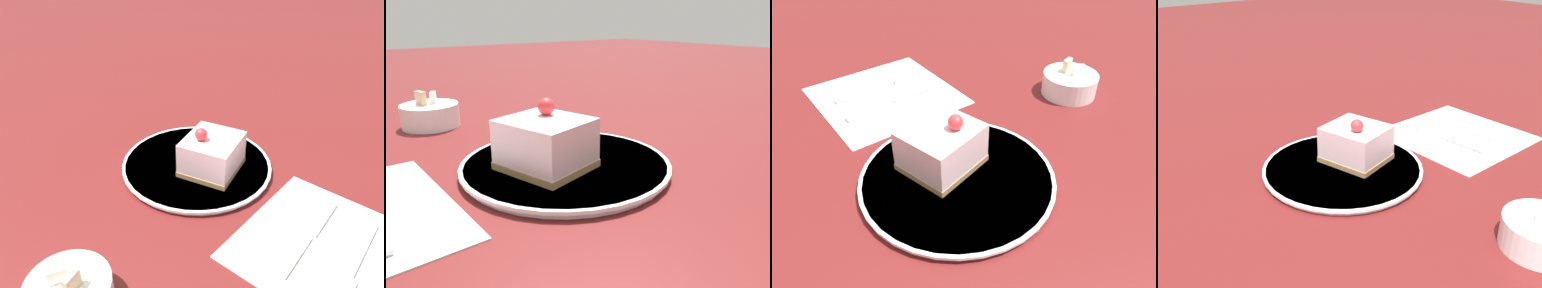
% 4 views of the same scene
% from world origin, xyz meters
% --- Properties ---
extents(ground_plane, '(4.00, 4.00, 0.00)m').
position_xyz_m(ground_plane, '(0.00, 0.00, 0.00)').
color(ground_plane, '#5B1919').
extents(plate, '(0.25, 0.25, 0.01)m').
position_xyz_m(plate, '(0.01, 0.02, 0.01)').
color(plate, white).
rests_on(plate, ground_plane).
extents(cake_slice, '(0.10, 0.11, 0.08)m').
position_xyz_m(cake_slice, '(-0.02, 0.02, 0.04)').
color(cake_slice, '#9E7547').
rests_on(cake_slice, plate).
extents(napkin, '(0.22, 0.22, 0.00)m').
position_xyz_m(napkin, '(-0.24, 0.04, 0.00)').
color(napkin, white).
rests_on(napkin, ground_plane).
extents(fork, '(0.03, 0.16, 0.00)m').
position_xyz_m(fork, '(-0.27, 0.06, 0.01)').
color(fork, silver).
rests_on(fork, napkin).
extents(knife, '(0.03, 0.16, 0.00)m').
position_xyz_m(knife, '(-0.20, 0.03, 0.00)').
color(knife, silver).
rests_on(knife, napkin).
extents(sugar_bowl, '(0.09, 0.09, 0.06)m').
position_xyz_m(sugar_bowl, '(-0.06, 0.31, 0.02)').
color(sugar_bowl, white).
rests_on(sugar_bowl, ground_plane).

